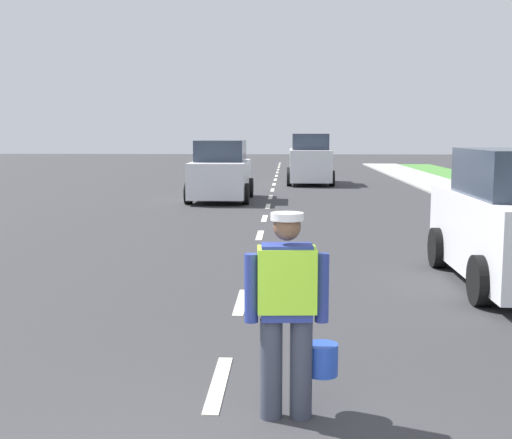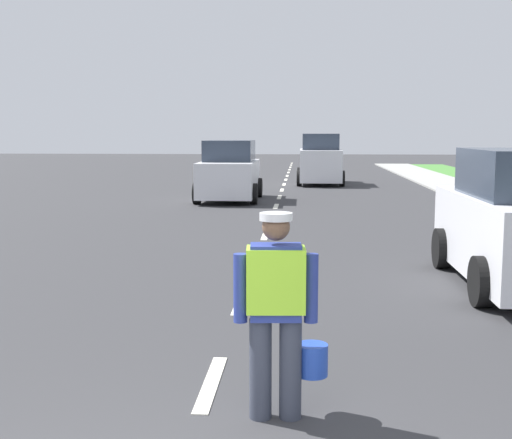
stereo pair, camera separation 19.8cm
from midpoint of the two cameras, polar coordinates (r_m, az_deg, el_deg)
ground_plane at (r=24.33m, az=1.02°, el=1.95°), size 96.00×96.00×0.00m
lane_center_line at (r=28.51m, az=1.27°, el=2.76°), size 0.14×46.40×0.01m
road_worker at (r=5.40m, az=1.78°, el=-7.23°), size 0.76×0.40×1.67m
car_oncoming_second at (r=22.92m, az=-3.24°, el=3.97°), size 2.07×4.03×2.03m
car_outgoing_far at (r=30.33m, az=4.38°, el=4.98°), size 2.04×4.19×2.24m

